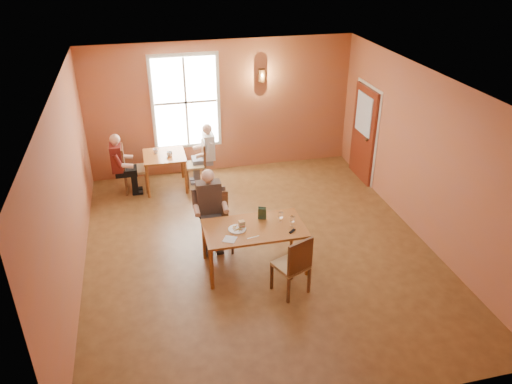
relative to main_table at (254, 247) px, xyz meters
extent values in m
cube|color=brown|center=(0.19, 0.48, -0.39)|extent=(6.00, 7.00, 0.01)
cube|color=brown|center=(0.19, 3.98, 1.11)|extent=(6.00, 0.04, 3.00)
cube|color=brown|center=(0.19, -3.02, 1.11)|extent=(6.00, 0.04, 3.00)
cube|color=brown|center=(-2.81, 0.48, 1.11)|extent=(0.04, 7.00, 3.00)
cube|color=brown|center=(3.19, 0.48, 1.11)|extent=(0.04, 7.00, 3.00)
cube|color=white|center=(0.19, 0.48, 2.61)|extent=(6.00, 7.00, 0.04)
cube|color=white|center=(-0.61, 3.93, 1.31)|extent=(1.36, 0.10, 1.96)
cube|color=maroon|center=(3.13, 2.78, 0.66)|extent=(0.12, 1.04, 2.10)
cylinder|color=brown|center=(1.09, 3.88, 1.81)|extent=(0.16, 0.16, 0.28)
cylinder|color=silver|center=(-0.29, 0.00, 0.40)|extent=(0.37, 0.37, 0.04)
cube|color=#DFB76F|center=(-0.20, 0.03, 0.44)|extent=(0.10, 0.09, 0.11)
cube|color=#213625|center=(0.19, 0.23, 0.50)|extent=(0.15, 0.11, 0.22)
cube|color=silver|center=(-0.09, -0.28, 0.39)|extent=(0.21, 0.06, 0.00)
cube|color=silver|center=(-0.46, -0.26, 0.39)|extent=(0.26, 0.26, 0.01)
cube|color=black|center=(0.56, -0.26, 0.39)|extent=(0.13, 0.12, 0.02)
imported|color=silver|center=(-1.10, 3.19, 0.44)|extent=(0.17, 0.17, 0.10)
imported|color=white|center=(-1.37, 3.40, 0.44)|extent=(0.14, 0.14, 0.10)
camera|label=1|loc=(-1.59, -6.70, 4.70)|focal=35.00mm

